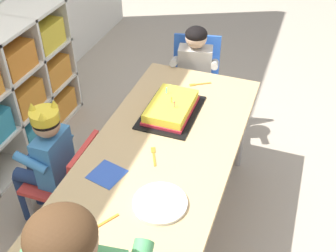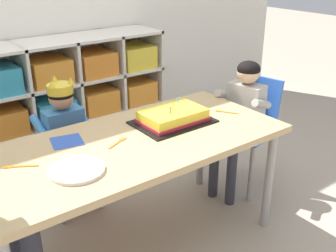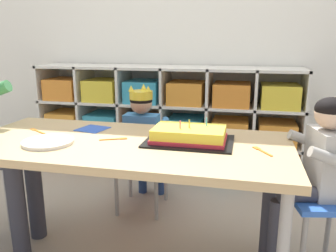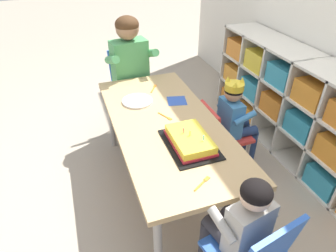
{
  "view_description": "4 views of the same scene",
  "coord_description": "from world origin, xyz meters",
  "px_view_note": "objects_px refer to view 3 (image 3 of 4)",
  "views": [
    {
      "loc": [
        -1.38,
        -0.52,
        1.91
      ],
      "look_at": [
        0.08,
        -0.0,
        0.69
      ],
      "focal_mm": 44.9,
      "sensor_mm": 36.0,
      "label": 1
    },
    {
      "loc": [
        -0.87,
        -1.43,
        1.42
      ],
      "look_at": [
        0.2,
        -0.01,
        0.64
      ],
      "focal_mm": 43.28,
      "sensor_mm": 36.0,
      "label": 2
    },
    {
      "loc": [
        0.52,
        -1.4,
        1.06
      ],
      "look_at": [
        0.21,
        -0.07,
        0.71
      ],
      "focal_mm": 36.62,
      "sensor_mm": 36.0,
      "label": 3
    },
    {
      "loc": [
        1.55,
        -0.53,
        1.68
      ],
      "look_at": [
        0.11,
        -0.02,
        0.66
      ],
      "focal_mm": 31.91,
      "sensor_mm": 36.0,
      "label": 4
    }
  ],
  "objects_px": {
    "classroom_chair_guest_side": "(335,189)",
    "guest_at_table_side": "(313,166)",
    "activity_table": "(126,153)",
    "fork_near_child_seat": "(115,139)",
    "birthday_cake_on_tray": "(189,136)",
    "classroom_chair_blue": "(139,160)",
    "paper_plate_stack": "(48,142)",
    "fork_at_table_front_edge": "(37,131)",
    "fork_by_napkin": "(261,151)",
    "child_with_crown": "(144,133)"
  },
  "relations": [
    {
      "from": "birthday_cake_on_tray",
      "to": "fork_near_child_seat",
      "type": "xyz_separation_m",
      "value": [
        -0.34,
        -0.03,
        -0.03
      ]
    },
    {
      "from": "activity_table",
      "to": "fork_by_napkin",
      "type": "distance_m",
      "value": 0.59
    },
    {
      "from": "activity_table",
      "to": "paper_plate_stack",
      "type": "bearing_deg",
      "value": -161.33
    },
    {
      "from": "paper_plate_stack",
      "to": "fork_at_table_front_edge",
      "type": "bearing_deg",
      "value": 134.14
    },
    {
      "from": "birthday_cake_on_tray",
      "to": "fork_by_napkin",
      "type": "distance_m",
      "value": 0.32
    },
    {
      "from": "paper_plate_stack",
      "to": "fork_by_napkin",
      "type": "distance_m",
      "value": 0.92
    },
    {
      "from": "fork_by_napkin",
      "to": "birthday_cake_on_tray",
      "type": "bearing_deg",
      "value": -132.19
    },
    {
      "from": "classroom_chair_blue",
      "to": "birthday_cake_on_tray",
      "type": "bearing_deg",
      "value": 130.17
    },
    {
      "from": "classroom_chair_blue",
      "to": "fork_near_child_seat",
      "type": "bearing_deg",
      "value": 93.74
    },
    {
      "from": "activity_table",
      "to": "paper_plate_stack",
      "type": "height_order",
      "value": "paper_plate_stack"
    },
    {
      "from": "classroom_chair_blue",
      "to": "fork_near_child_seat",
      "type": "relative_size",
      "value": 4.89
    },
    {
      "from": "guest_at_table_side",
      "to": "birthday_cake_on_tray",
      "type": "xyz_separation_m",
      "value": [
        -0.54,
        -0.03,
        0.11
      ]
    },
    {
      "from": "child_with_crown",
      "to": "fork_by_napkin",
      "type": "bearing_deg",
      "value": 138.12
    },
    {
      "from": "fork_near_child_seat",
      "to": "fork_by_napkin",
      "type": "height_order",
      "value": "same"
    },
    {
      "from": "fork_near_child_seat",
      "to": "fork_by_napkin",
      "type": "xyz_separation_m",
      "value": [
        0.65,
        -0.03,
        0.0
      ]
    },
    {
      "from": "activity_table",
      "to": "fork_near_child_seat",
      "type": "relative_size",
      "value": 12.15
    },
    {
      "from": "guest_at_table_side",
      "to": "child_with_crown",
      "type": "bearing_deg",
      "value": -130.42
    },
    {
      "from": "classroom_chair_blue",
      "to": "paper_plate_stack",
      "type": "xyz_separation_m",
      "value": [
        -0.23,
        -0.59,
        0.28
      ]
    },
    {
      "from": "activity_table",
      "to": "classroom_chair_guest_side",
      "type": "bearing_deg",
      "value": 6.68
    },
    {
      "from": "child_with_crown",
      "to": "classroom_chair_guest_side",
      "type": "height_order",
      "value": "child_with_crown"
    },
    {
      "from": "paper_plate_stack",
      "to": "classroom_chair_guest_side",
      "type": "bearing_deg",
      "value": 9.92
    },
    {
      "from": "birthday_cake_on_tray",
      "to": "fork_at_table_front_edge",
      "type": "height_order",
      "value": "birthday_cake_on_tray"
    },
    {
      "from": "guest_at_table_side",
      "to": "paper_plate_stack",
      "type": "relative_size",
      "value": 3.72
    },
    {
      "from": "birthday_cake_on_tray",
      "to": "fork_near_child_seat",
      "type": "bearing_deg",
      "value": -174.21
    },
    {
      "from": "child_with_crown",
      "to": "paper_plate_stack",
      "type": "relative_size",
      "value": 3.57
    },
    {
      "from": "birthday_cake_on_tray",
      "to": "fork_at_table_front_edge",
      "type": "relative_size",
      "value": 3.07
    },
    {
      "from": "classroom_chair_blue",
      "to": "fork_at_table_front_edge",
      "type": "xyz_separation_m",
      "value": [
        -0.4,
        -0.42,
        0.27
      ]
    },
    {
      "from": "fork_at_table_front_edge",
      "to": "fork_near_child_seat",
      "type": "distance_m",
      "value": 0.44
    },
    {
      "from": "birthday_cake_on_tray",
      "to": "fork_at_table_front_edge",
      "type": "distance_m",
      "value": 0.78
    },
    {
      "from": "classroom_chair_guest_side",
      "to": "fork_near_child_seat",
      "type": "xyz_separation_m",
      "value": [
        -0.98,
        -0.09,
        0.19
      ]
    },
    {
      "from": "paper_plate_stack",
      "to": "fork_near_child_seat",
      "type": "xyz_separation_m",
      "value": [
        0.26,
        0.13,
        -0.01
      ]
    },
    {
      "from": "birthday_cake_on_tray",
      "to": "paper_plate_stack",
      "type": "height_order",
      "value": "birthday_cake_on_tray"
    },
    {
      "from": "child_with_crown",
      "to": "guest_at_table_side",
      "type": "distance_m",
      "value": 1.05
    },
    {
      "from": "child_with_crown",
      "to": "birthday_cake_on_tray",
      "type": "bearing_deg",
      "value": 124.15
    },
    {
      "from": "fork_at_table_front_edge",
      "to": "fork_by_napkin",
      "type": "distance_m",
      "value": 1.09
    },
    {
      "from": "classroom_chair_blue",
      "to": "child_with_crown",
      "type": "bearing_deg",
      "value": -90.09
    },
    {
      "from": "paper_plate_stack",
      "to": "fork_at_table_front_edge",
      "type": "relative_size",
      "value": 1.76
    },
    {
      "from": "paper_plate_stack",
      "to": "fork_at_table_front_edge",
      "type": "xyz_separation_m",
      "value": [
        -0.17,
        0.18,
        -0.01
      ]
    },
    {
      "from": "guest_at_table_side",
      "to": "fork_at_table_front_edge",
      "type": "height_order",
      "value": "guest_at_table_side"
    },
    {
      "from": "classroom_chair_guest_side",
      "to": "fork_by_napkin",
      "type": "height_order",
      "value": "classroom_chair_guest_side"
    },
    {
      "from": "fork_by_napkin",
      "to": "fork_near_child_seat",
      "type": "bearing_deg",
      "value": -123.57
    },
    {
      "from": "classroom_chair_blue",
      "to": "fork_near_child_seat",
      "type": "xyz_separation_m",
      "value": [
        0.04,
        -0.47,
        0.27
      ]
    },
    {
      "from": "classroom_chair_guest_side",
      "to": "guest_at_table_side",
      "type": "xyz_separation_m",
      "value": [
        -0.1,
        -0.02,
        0.11
      ]
    },
    {
      "from": "classroom_chair_guest_side",
      "to": "fork_near_child_seat",
      "type": "relative_size",
      "value": 5.84
    },
    {
      "from": "classroom_chair_guest_side",
      "to": "child_with_crown",
      "type": "bearing_deg",
      "value": -127.0
    },
    {
      "from": "classroom_chair_guest_side",
      "to": "fork_near_child_seat",
      "type": "height_order",
      "value": "classroom_chair_guest_side"
    },
    {
      "from": "birthday_cake_on_tray",
      "to": "classroom_chair_guest_side",
      "type": "bearing_deg",
      "value": 4.82
    },
    {
      "from": "fork_near_child_seat",
      "to": "fork_at_table_front_edge",
      "type": "bearing_deg",
      "value": -32.06
    },
    {
      "from": "child_with_crown",
      "to": "fork_at_table_front_edge",
      "type": "distance_m",
      "value": 0.67
    },
    {
      "from": "fork_at_table_front_edge",
      "to": "birthday_cake_on_tray",
      "type": "bearing_deg",
      "value": 30.66
    }
  ]
}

